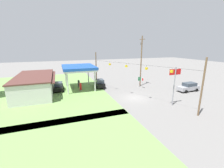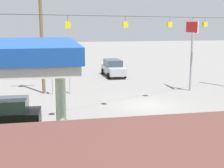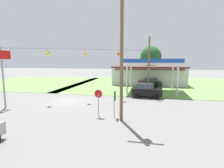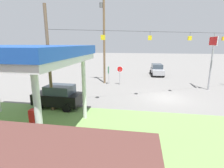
{
  "view_description": "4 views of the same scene",
  "coord_description": "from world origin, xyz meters",
  "px_view_note": "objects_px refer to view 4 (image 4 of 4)",
  "views": [
    {
      "loc": [
        -24.02,
        13.31,
        9.74
      ],
      "look_at": [
        2.18,
        3.81,
        2.56
      ],
      "focal_mm": 24.0,
      "sensor_mm": 36.0,
      "label": 1
    },
    {
      "loc": [
        6.85,
        21.55,
        6.02
      ],
      "look_at": [
        3.21,
        2.86,
        2.28
      ],
      "focal_mm": 50.0,
      "sensor_mm": 36.0,
      "label": 2
    },
    {
      "loc": [
        9.84,
        -19.85,
        5.12
      ],
      "look_at": [
        5.52,
        0.32,
        2.29
      ],
      "focal_mm": 28.0,
      "sensor_mm": 36.0,
      "label": 3
    },
    {
      "loc": [
        2.6,
        17.66,
        5.46
      ],
      "look_at": [
        5.41,
        1.09,
        1.5
      ],
      "focal_mm": 28.0,
      "sensor_mm": 36.0,
      "label": 4
    }
  ],
  "objects_px": {
    "gas_station_canopy": "(5,55)",
    "stop_sign_overhead": "(212,50)",
    "utility_pole_main": "(104,34)",
    "car_on_crossroad": "(157,70)",
    "stop_sign_roadside": "(120,71)",
    "route_sign": "(109,72)",
    "fuel_pump_near": "(35,123)",
    "car_at_pumps_front": "(58,96)"
  },
  "relations": [
    {
      "from": "gas_station_canopy",
      "to": "stop_sign_overhead",
      "type": "distance_m",
      "value": 20.32
    },
    {
      "from": "utility_pole_main",
      "to": "car_on_crossroad",
      "type": "bearing_deg",
      "value": -135.41
    },
    {
      "from": "stop_sign_overhead",
      "to": "car_on_crossroad",
      "type": "bearing_deg",
      "value": -59.78
    },
    {
      "from": "gas_station_canopy",
      "to": "stop_sign_roadside",
      "type": "height_order",
      "value": "gas_station_canopy"
    },
    {
      "from": "route_sign",
      "to": "utility_pole_main",
      "type": "height_order",
      "value": "utility_pole_main"
    },
    {
      "from": "fuel_pump_near",
      "to": "stop_sign_overhead",
      "type": "bearing_deg",
      "value": -136.9
    },
    {
      "from": "car_on_crossroad",
      "to": "stop_sign_overhead",
      "type": "relative_size",
      "value": 0.78
    },
    {
      "from": "fuel_pump_near",
      "to": "route_sign",
      "type": "distance_m",
      "value": 14.07
    },
    {
      "from": "car_on_crossroad",
      "to": "stop_sign_roadside",
      "type": "relative_size",
      "value": 2.02
    },
    {
      "from": "fuel_pump_near",
      "to": "utility_pole_main",
      "type": "xyz_separation_m",
      "value": [
        -1.09,
        -14.55,
        5.83
      ]
    },
    {
      "from": "car_at_pumps_front",
      "to": "car_on_crossroad",
      "type": "xyz_separation_m",
      "value": [
        -9.61,
        -17.51,
        -0.03
      ]
    },
    {
      "from": "stop_sign_roadside",
      "to": "stop_sign_overhead",
      "type": "bearing_deg",
      "value": -3.95
    },
    {
      "from": "car_on_crossroad",
      "to": "utility_pole_main",
      "type": "bearing_deg",
      "value": -47.69
    },
    {
      "from": "utility_pole_main",
      "to": "route_sign",
      "type": "bearing_deg",
      "value": 139.34
    },
    {
      "from": "car_at_pumps_front",
      "to": "stop_sign_overhead",
      "type": "xyz_separation_m",
      "value": [
        -14.86,
        -8.5,
        3.67
      ]
    },
    {
      "from": "route_sign",
      "to": "fuel_pump_near",
      "type": "bearing_deg",
      "value": 82.5
    },
    {
      "from": "stop_sign_roadside",
      "to": "route_sign",
      "type": "xyz_separation_m",
      "value": [
        1.52,
        -0.03,
        -0.1
      ]
    },
    {
      "from": "gas_station_canopy",
      "to": "stop_sign_roadside",
      "type": "relative_size",
      "value": 3.44
    },
    {
      "from": "utility_pole_main",
      "to": "gas_station_canopy",
      "type": "bearing_deg",
      "value": 80.07
    },
    {
      "from": "car_on_crossroad",
      "to": "car_at_pumps_front",
      "type": "bearing_deg",
      "value": -31.06
    },
    {
      "from": "car_at_pumps_front",
      "to": "stop_sign_overhead",
      "type": "height_order",
      "value": "stop_sign_overhead"
    },
    {
      "from": "car_on_crossroad",
      "to": "stop_sign_roadside",
      "type": "height_order",
      "value": "stop_sign_roadside"
    },
    {
      "from": "fuel_pump_near",
      "to": "utility_pole_main",
      "type": "height_order",
      "value": "utility_pole_main"
    },
    {
      "from": "gas_station_canopy",
      "to": "car_on_crossroad",
      "type": "xyz_separation_m",
      "value": [
        -10.25,
        -22.15,
        -3.83
      ]
    },
    {
      "from": "car_at_pumps_front",
      "to": "route_sign",
      "type": "distance_m",
      "value": 9.67
    },
    {
      "from": "route_sign",
      "to": "utility_pole_main",
      "type": "bearing_deg",
      "value": -40.66
    },
    {
      "from": "car_on_crossroad",
      "to": "utility_pole_main",
      "type": "height_order",
      "value": "utility_pole_main"
    },
    {
      "from": "car_on_crossroad",
      "to": "utility_pole_main",
      "type": "xyz_separation_m",
      "value": [
        7.71,
        7.6,
        5.65
      ]
    },
    {
      "from": "fuel_pump_near",
      "to": "stop_sign_overhead",
      "type": "xyz_separation_m",
      "value": [
        -14.05,
        -13.15,
        3.88
      ]
    },
    {
      "from": "car_at_pumps_front",
      "to": "route_sign",
      "type": "relative_size",
      "value": 1.72
    },
    {
      "from": "stop_sign_roadside",
      "to": "route_sign",
      "type": "height_order",
      "value": "stop_sign_roadside"
    },
    {
      "from": "car_on_crossroad",
      "to": "route_sign",
      "type": "bearing_deg",
      "value": -42.54
    },
    {
      "from": "gas_station_canopy",
      "to": "fuel_pump_near",
      "type": "relative_size",
      "value": 5.23
    },
    {
      "from": "car_at_pumps_front",
      "to": "stop_sign_overhead",
      "type": "bearing_deg",
      "value": -147.74
    },
    {
      "from": "fuel_pump_near",
      "to": "route_sign",
      "type": "bearing_deg",
      "value": -97.5
    },
    {
      "from": "fuel_pump_near",
      "to": "car_at_pumps_front",
      "type": "distance_m",
      "value": 4.72
    },
    {
      "from": "car_on_crossroad",
      "to": "route_sign",
      "type": "relative_size",
      "value": 2.1
    },
    {
      "from": "gas_station_canopy",
      "to": "stop_sign_roadside",
      "type": "xyz_separation_m",
      "value": [
        -4.8,
        -13.89,
        -2.98
      ]
    },
    {
      "from": "gas_station_canopy",
      "to": "car_on_crossroad",
      "type": "distance_m",
      "value": 24.71
    },
    {
      "from": "stop_sign_overhead",
      "to": "utility_pole_main",
      "type": "bearing_deg",
      "value": -6.19
    },
    {
      "from": "gas_station_canopy",
      "to": "stop_sign_overhead",
      "type": "bearing_deg",
      "value": -139.69
    },
    {
      "from": "fuel_pump_near",
      "to": "car_at_pumps_front",
      "type": "relative_size",
      "value": 0.4
    }
  ]
}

